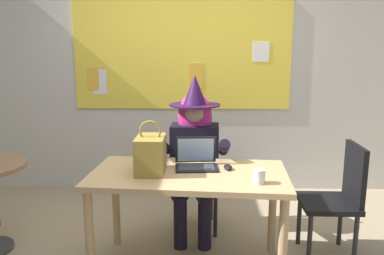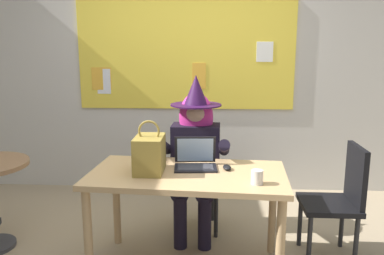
{
  "view_description": "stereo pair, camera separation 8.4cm",
  "coord_description": "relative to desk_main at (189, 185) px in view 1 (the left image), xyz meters",
  "views": [
    {
      "loc": [
        0.22,
        -2.67,
        1.63
      ],
      "look_at": [
        0.14,
        0.34,
        1.01
      ],
      "focal_mm": 36.69,
      "sensor_mm": 36.0,
      "label": 1
    },
    {
      "loc": [
        0.3,
        -2.67,
        1.63
      ],
      "look_at": [
        0.14,
        0.34,
        1.01
      ],
      "focal_mm": 36.69,
      "sensor_mm": 36.0,
      "label": 2
    }
  ],
  "objects": [
    {
      "name": "coffee_mug",
      "position": [
        0.47,
        -0.22,
        0.14
      ],
      "size": [
        0.08,
        0.08,
        0.09
      ],
      "primitive_type": "cylinder",
      "color": "silver",
      "rests_on": "desk_main"
    },
    {
      "name": "computer_mouse",
      "position": [
        0.29,
        0.08,
        0.11
      ],
      "size": [
        0.07,
        0.11,
        0.03
      ],
      "primitive_type": "ellipsoid",
      "rotation": [
        0.0,
        0.0,
        0.12
      ],
      "color": "black",
      "rests_on": "desk_main"
    },
    {
      "name": "chair_extra_corner",
      "position": [
        1.16,
        0.22,
        -0.15
      ],
      "size": [
        0.42,
        0.42,
        0.91
      ],
      "rotation": [
        0.0,
        0.0,
        3.13
      ],
      "color": "black",
      "rests_on": "ground"
    },
    {
      "name": "wall_back_bulletin",
      "position": [
        -0.13,
        1.75,
        0.83
      ],
      "size": [
        5.24,
        1.94,
        2.94
      ],
      "color": "beige",
      "rests_on": "ground"
    },
    {
      "name": "handbag",
      "position": [
        -0.27,
        -0.0,
        0.23
      ],
      "size": [
        0.2,
        0.3,
        0.38
      ],
      "rotation": [
        0.0,
        0.0,
        0.23
      ],
      "color": "olive",
      "rests_on": "desk_main"
    },
    {
      "name": "desk_main",
      "position": [
        0.0,
        0.0,
        0.0
      ],
      "size": [
        1.45,
        0.84,
        0.75
      ],
      "rotation": [
        0.0,
        0.0,
        -0.07
      ],
      "color": "tan",
      "rests_on": "ground"
    },
    {
      "name": "chair_at_desk",
      "position": [
        0.02,
        0.73,
        -0.15
      ],
      "size": [
        0.45,
        0.45,
        0.9
      ],
      "rotation": [
        0.0,
        0.0,
        -1.48
      ],
      "color": "black",
      "rests_on": "ground"
    },
    {
      "name": "person_costumed",
      "position": [
        0.03,
        0.61,
        0.13
      ],
      "size": [
        0.6,
        0.69,
        1.4
      ],
      "rotation": [
        0.0,
        0.0,
        -1.6
      ],
      "color": "black",
      "rests_on": "ground"
    },
    {
      "name": "laptop",
      "position": [
        0.05,
        0.13,
        0.14
      ],
      "size": [
        0.33,
        0.27,
        0.22
      ],
      "rotation": [
        0.0,
        0.0,
        0.07
      ],
      "color": "black",
      "rests_on": "desk_main"
    }
  ]
}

